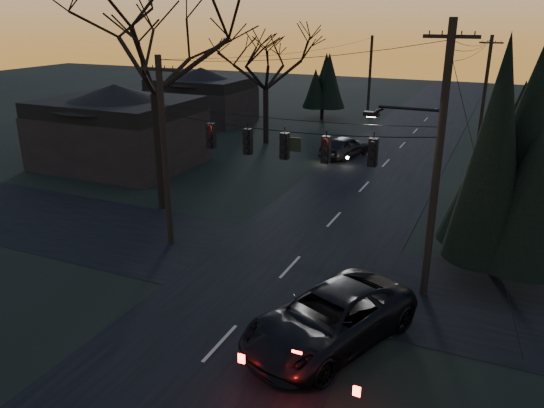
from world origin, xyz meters
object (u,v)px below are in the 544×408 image
at_px(utility_pole_right, 423,294).
at_px(utility_pole_far_r, 478,141).
at_px(utility_pole_left, 171,243).
at_px(evergreen_right, 511,163).
at_px(sedan_oncoming_a, 345,147).
at_px(suv_near, 330,319).
at_px(utility_pole_far_l, 367,115).
at_px(bare_tree_left, 151,43).

distance_m(utility_pole_right, utility_pole_far_r, 28.00).
distance_m(utility_pole_right, utility_pole_left, 11.50).
relative_size(evergreen_right, sedan_oncoming_a, 1.80).
height_order(utility_pole_far_r, suv_near, utility_pole_far_r).
xyz_separation_m(utility_pole_right, utility_pole_left, (-11.50, 0.00, 0.00)).
height_order(utility_pole_left, suv_near, utility_pole_left).
distance_m(utility_pole_left, utility_pole_far_l, 36.00).
bearing_deg(bare_tree_left, utility_pole_right, -14.74).
height_order(utility_pole_right, utility_pole_left, utility_pole_right).
bearing_deg(utility_pole_far_r, bare_tree_left, -121.29).
height_order(utility_pole_far_l, sedan_oncoming_a, utility_pole_far_l).
relative_size(utility_pole_left, utility_pole_far_l, 1.06).
xyz_separation_m(utility_pole_right, suv_near, (-2.30, -4.48, 0.88)).
xyz_separation_m(utility_pole_far_r, evergreen_right, (2.36, -25.31, 4.76)).
bearing_deg(evergreen_right, suv_near, -123.02).
bearing_deg(sedan_oncoming_a, utility_pole_right, 131.89).
xyz_separation_m(utility_pole_left, sedan_oncoming_a, (2.80, 18.45, 0.79)).
distance_m(utility_pole_far_r, utility_pole_far_l, 14.01).
xyz_separation_m(utility_pole_far_r, sedan_oncoming_a, (-8.70, -9.55, 0.79)).
relative_size(utility_pole_left, evergreen_right, 1.02).
xyz_separation_m(bare_tree_left, suv_near, (12.37, -8.34, -7.82)).
xyz_separation_m(utility_pole_left, evergreen_right, (13.86, 2.69, 4.76)).
bearing_deg(utility_pole_right, utility_pole_left, 180.00).
distance_m(utility_pole_far_l, evergreen_right, 36.39).
distance_m(utility_pole_far_r, suv_near, 32.58).
relative_size(utility_pole_right, sedan_oncoming_a, 2.16).
distance_m(suv_near, sedan_oncoming_a, 23.81).
bearing_deg(sedan_oncoming_a, utility_pole_far_l, -64.29).
bearing_deg(bare_tree_left, utility_pole_far_l, 84.37).
xyz_separation_m(utility_pole_far_l, evergreen_right, (13.86, -33.31, 4.76)).
relative_size(utility_pole_far_l, suv_near, 1.26).
bearing_deg(utility_pole_right, evergreen_right, 48.73).
bearing_deg(suv_near, utility_pole_far_r, 108.00).
bearing_deg(utility_pole_right, utility_pole_far_r, 90.00).
bearing_deg(utility_pole_far_l, utility_pole_far_r, -34.82).
relative_size(utility_pole_right, bare_tree_left, 0.80).
bearing_deg(utility_pole_far_r, suv_near, -94.05).
relative_size(bare_tree_left, suv_near, 1.96).
height_order(utility_pole_far_r, bare_tree_left, bare_tree_left).
relative_size(utility_pole_far_l, evergreen_right, 0.96).
relative_size(utility_pole_far_l, bare_tree_left, 0.64).
relative_size(utility_pole_far_r, utility_pole_far_l, 1.06).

